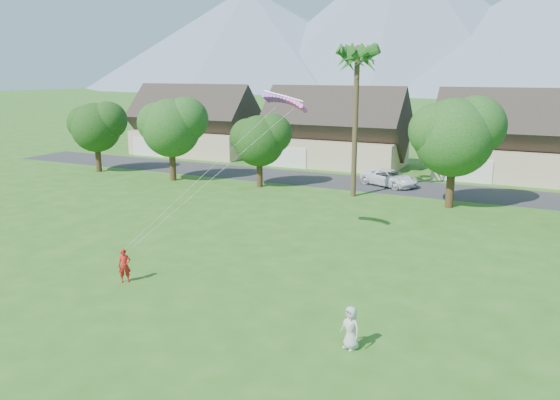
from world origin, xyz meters
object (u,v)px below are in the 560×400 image
Objects in this scene: kite_flyer at (125,266)px; parked_car at (389,178)px; parafoil_kite at (286,100)px; watcher at (351,328)px.

parked_car is at bearing 38.50° from kite_flyer.
kite_flyer is at bearing -168.12° from parked_car.
parafoil_kite reaches higher than kite_flyer.
parked_car is 21.65m from parafoil_kite.
watcher is at bearing -55.48° from parafoil_kite.
parked_car is at bearing 125.16° from watcher.
kite_flyer is 0.32× the size of parked_car.
kite_flyer is 12.51m from watcher.
kite_flyer is at bearing -164.03° from watcher.
kite_flyer reaches higher than watcher.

